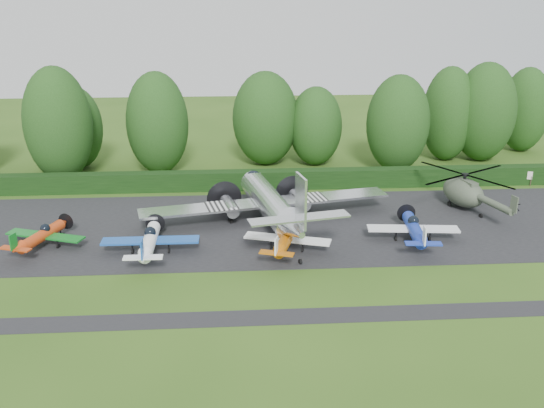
{
  "coord_description": "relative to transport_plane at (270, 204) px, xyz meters",
  "views": [
    {
      "loc": [
        -0.07,
        -40.77,
        20.42
      ],
      "look_at": [
        3.19,
        9.06,
        2.5
      ],
      "focal_mm": 40.0,
      "sensor_mm": 36.0,
      "label": 1
    }
  ],
  "objects": [
    {
      "name": "hedgerow",
      "position": [
        -3.1,
        10.69,
        -2.08
      ],
      "size": [
        90.0,
        1.6,
        2.0
      ],
      "primitive_type": "cube",
      "color": "black",
      "rests_on": "ground"
    },
    {
      "name": "tree_4",
      "position": [
        27.5,
        20.36,
        3.96
      ],
      "size": [
        7.55,
        7.55,
        12.11
      ],
      "color": "black",
      "rests_on": "ground"
    },
    {
      "name": "apron",
      "position": [
        -3.1,
        -0.31,
        -2.08
      ],
      "size": [
        70.0,
        18.0,
        0.01
      ],
      "primitive_type": "cube",
      "color": "black",
      "rests_on": "ground"
    },
    {
      "name": "light_plane_orange",
      "position": [
        0.93,
        -5.95,
        -0.94
      ],
      "size": [
        7.12,
        7.49,
        2.74
      ],
      "rotation": [
        0.0,
        0.0,
        0.3
      ],
      "color": "#BD5F0B",
      "rests_on": "ground"
    },
    {
      "name": "helicopter",
      "position": [
        19.02,
        3.27,
        -0.19
      ],
      "size": [
        10.94,
        12.81,
        3.52
      ],
      "rotation": [
        0.0,
        0.0,
        -0.28
      ],
      "color": "#3C4737",
      "rests_on": "ground"
    },
    {
      "name": "tree_7",
      "position": [
        -11.76,
        17.45,
        3.77
      ],
      "size": [
        7.04,
        7.04,
        11.72
      ],
      "color": "black",
      "rests_on": "ground"
    },
    {
      "name": "tree_6",
      "position": [
        23.19,
        20.81,
        3.7
      ],
      "size": [
        6.39,
        6.39,
        11.59
      ],
      "color": "black",
      "rests_on": "ground"
    },
    {
      "name": "light_plane_blue",
      "position": [
        11.89,
        -4.71,
        -0.85
      ],
      "size": [
        7.72,
        8.11,
        2.97
      ],
      "rotation": [
        0.0,
        0.0,
        0.1
      ],
      "color": "#1B33A2",
      "rests_on": "ground"
    },
    {
      "name": "transport_plane",
      "position": [
        0.0,
        0.0,
        0.0
      ],
      "size": [
        23.3,
        17.86,
        7.47
      ],
      "rotation": [
        0.0,
        0.0,
        -0.21
      ],
      "color": "white",
      "rests_on": "ground"
    },
    {
      "name": "tree_10",
      "position": [
        -23.85,
        19.12,
        2.57
      ],
      "size": [
        6.08,
        6.08,
        9.34
      ],
      "color": "black",
      "rests_on": "ground"
    },
    {
      "name": "taxiway_verge",
      "position": [
        -3.1,
        -16.31,
        -2.08
      ],
      "size": [
        70.0,
        2.0,
        0.0
      ],
      "primitive_type": "cube",
      "color": "black",
      "rests_on": "ground"
    },
    {
      "name": "tree_3",
      "position": [
        34.62,
        24.43,
        3.37
      ],
      "size": [
        6.2,
        6.2,
        10.94
      ],
      "color": "black",
      "rests_on": "ground"
    },
    {
      "name": "tree_11",
      "position": [
        -22.19,
        15.16,
        4.24
      ],
      "size": [
        7.31,
        7.31,
        12.68
      ],
      "color": "black",
      "rests_on": "ground"
    },
    {
      "name": "tree_9",
      "position": [
        6.69,
        19.69,
        2.65
      ],
      "size": [
        6.33,
        6.33,
        9.49
      ],
      "color": "black",
      "rests_on": "ground"
    },
    {
      "name": "ground",
      "position": [
        -3.1,
        -10.31,
        -2.08
      ],
      "size": [
        160.0,
        160.0,
        0.0
      ],
      "primitive_type": "plane",
      "color": "#2A4A15",
      "rests_on": "ground"
    },
    {
      "name": "tree_2",
      "position": [
        0.7,
        20.34,
        3.53
      ],
      "size": [
        7.84,
        7.84,
        11.25
      ],
      "color": "black",
      "rests_on": "ground"
    },
    {
      "name": "sign_board",
      "position": [
        27.81,
        10.19,
        -1.01
      ],
      "size": [
        2.83,
        0.11,
        1.59
      ],
      "rotation": [
        0.0,
        0.0,
        0.31
      ],
      "color": "#3F3326",
      "rests_on": "ground"
    },
    {
      "name": "tree_5",
      "position": [
        -21.55,
        20.24,
        2.76
      ],
      "size": [
        6.01,
        6.01,
        9.72
      ],
      "color": "black",
      "rests_on": "ground"
    },
    {
      "name": "light_plane_red",
      "position": [
        -19.16,
        -3.84,
        -0.99
      ],
      "size": [
        6.85,
        7.2,
        2.63
      ],
      "rotation": [
        0.0,
        0.0,
        0.34
      ],
      "color": "#B73A10",
      "rests_on": "ground"
    },
    {
      "name": "tree_8",
      "position": [
        15.8,
        16.57,
        3.53
      ],
      "size": [
        7.23,
        7.23,
        11.24
      ],
      "color": "black",
      "rests_on": "ground"
    },
    {
      "name": "light_plane_white",
      "position": [
        -10.06,
        -5.87,
        -0.83
      ],
      "size": [
        7.84,
        8.24,
        3.01
      ],
      "rotation": [
        0.0,
        0.0,
        0.0
      ],
      "color": "white",
      "rests_on": "ground"
    }
  ]
}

